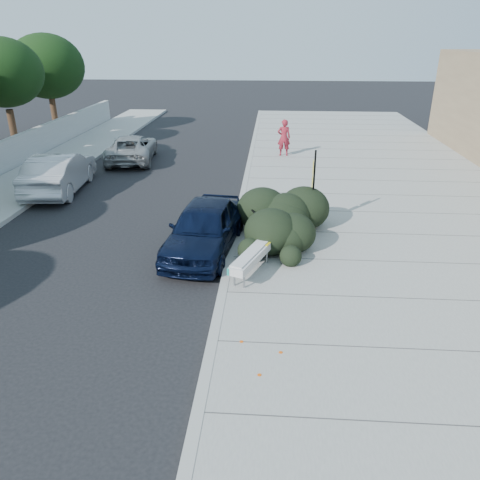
# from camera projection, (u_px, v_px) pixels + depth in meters

# --- Properties ---
(ground) EXTENTS (120.00, 120.00, 0.00)m
(ground) POSITION_uv_depth(u_px,v_px,m) (223.00, 297.00, 11.52)
(ground) COLOR black
(ground) RESTS_ON ground
(sidewalk_near) EXTENTS (11.20, 50.00, 0.15)m
(sidewalk_near) POSITION_uv_depth(u_px,v_px,m) (404.00, 225.00, 15.70)
(sidewalk_near) COLOR gray
(sidewalk_near) RESTS_ON ground
(curb_near) EXTENTS (0.22, 50.00, 0.17)m
(curb_near) POSITION_uv_depth(u_px,v_px,m) (238.00, 220.00, 16.05)
(curb_near) COLOR #9E9E99
(curb_near) RESTS_ON ground
(curb_far) EXTENTS (0.22, 50.00, 0.17)m
(curb_far) POSITION_uv_depth(u_px,v_px,m) (13.00, 215.00, 16.56)
(curb_far) COLOR #9E9E99
(curb_far) RESTS_ON ground
(tree_far_e) EXTENTS (4.00, 4.00, 5.90)m
(tree_far_e) POSITION_uv_depth(u_px,v_px,m) (2.00, 73.00, 23.41)
(tree_far_e) COLOR #332114
(tree_far_e) RESTS_ON ground
(tree_far_f) EXTENTS (4.40, 4.40, 6.07)m
(tree_far_f) POSITION_uv_depth(u_px,v_px,m) (47.00, 67.00, 27.98)
(tree_far_f) COLOR #332114
(tree_far_f) RESTS_ON ground
(bench) EXTENTS (1.10, 2.01, 0.60)m
(bench) POSITION_uv_depth(u_px,v_px,m) (251.00, 257.00, 12.14)
(bench) COLOR gray
(bench) RESTS_ON sidewalk_near
(bike_rack) EXTENTS (0.25, 0.57, 0.88)m
(bike_rack) POSITION_uv_depth(u_px,v_px,m) (253.00, 221.00, 14.36)
(bike_rack) COLOR black
(bike_rack) RESTS_ON sidewalk_near
(sign_post) EXTENTS (0.11, 0.29, 2.53)m
(sign_post) POSITION_uv_depth(u_px,v_px,m) (313.00, 184.00, 14.78)
(sign_post) COLOR black
(sign_post) RESTS_ON sidewalk_near
(hedge) EXTENTS (2.27, 4.17, 1.52)m
(hedge) POSITION_uv_depth(u_px,v_px,m) (283.00, 213.00, 14.31)
(hedge) COLOR black
(hedge) RESTS_ON sidewalk_near
(sedan_navy) EXTENTS (2.29, 4.61, 1.51)m
(sedan_navy) POSITION_uv_depth(u_px,v_px,m) (204.00, 228.00, 13.67)
(sedan_navy) COLOR black
(sedan_navy) RESTS_ON ground
(wagon_silver) EXTENTS (2.15, 4.99, 1.60)m
(wagon_silver) POSITION_uv_depth(u_px,v_px,m) (59.00, 172.00, 19.00)
(wagon_silver) COLOR #ADADB2
(wagon_silver) RESTS_ON ground
(suv_silver) EXTENTS (2.77, 4.96, 1.31)m
(suv_silver) POSITION_uv_depth(u_px,v_px,m) (132.00, 148.00, 23.72)
(suv_silver) COLOR gray
(suv_silver) RESTS_ON ground
(pedestrian) EXTENTS (0.71, 0.50, 1.85)m
(pedestrian) POSITION_uv_depth(u_px,v_px,m) (284.00, 138.00, 24.08)
(pedestrian) COLOR maroon
(pedestrian) RESTS_ON sidewalk_near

